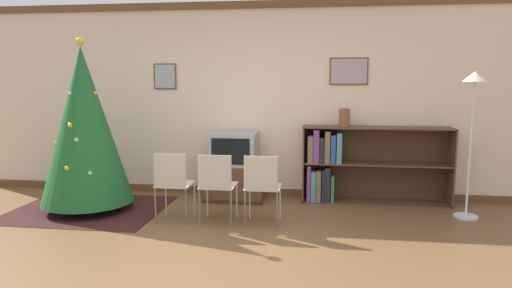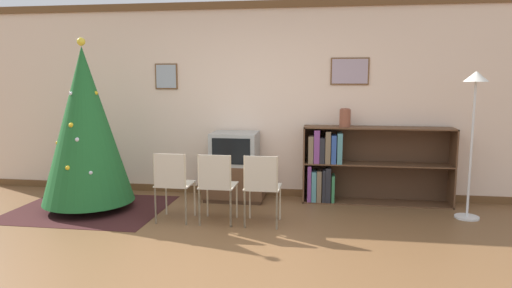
% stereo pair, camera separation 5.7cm
% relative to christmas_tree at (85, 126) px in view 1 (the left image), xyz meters
% --- Properties ---
extents(ground_plane, '(24.00, 24.00, 0.00)m').
position_rel_christmas_tree_xyz_m(ground_plane, '(1.98, -1.41, -1.07)').
color(ground_plane, brown).
extents(wall_back, '(8.41, 0.11, 2.70)m').
position_rel_christmas_tree_xyz_m(wall_back, '(1.98, 1.08, 0.28)').
color(wall_back, beige).
rests_on(wall_back, ground_plane).
extents(area_rug, '(1.88, 1.54, 0.01)m').
position_rel_christmas_tree_xyz_m(area_rug, '(0.00, 0.00, -1.07)').
color(area_rug, '#381919').
rests_on(area_rug, ground_plane).
extents(christmas_tree, '(1.13, 1.13, 2.14)m').
position_rel_christmas_tree_xyz_m(christmas_tree, '(0.00, 0.00, 0.00)').
color(christmas_tree, maroon).
rests_on(christmas_tree, area_rug).
extents(tv_console, '(0.81, 0.54, 0.49)m').
position_rel_christmas_tree_xyz_m(tv_console, '(1.75, 0.74, -0.83)').
color(tv_console, '#412A1A').
rests_on(tv_console, ground_plane).
extents(television, '(0.62, 0.53, 0.44)m').
position_rel_christmas_tree_xyz_m(television, '(1.75, 0.74, -0.36)').
color(television, '#9E9E99').
rests_on(television, tv_console).
extents(folding_chair_left, '(0.40, 0.40, 0.82)m').
position_rel_christmas_tree_xyz_m(folding_chair_left, '(1.23, -0.34, -0.60)').
color(folding_chair_left, '#BCB29E').
rests_on(folding_chair_left, ground_plane).
extents(folding_chair_center, '(0.40, 0.40, 0.82)m').
position_rel_christmas_tree_xyz_m(folding_chair_center, '(1.75, -0.34, -0.60)').
color(folding_chair_center, '#BCB29E').
rests_on(folding_chair_center, ground_plane).
extents(folding_chair_right, '(0.40, 0.40, 0.82)m').
position_rel_christmas_tree_xyz_m(folding_chair_right, '(2.27, -0.34, -0.60)').
color(folding_chair_right, '#BCB29E').
rests_on(folding_chair_right, ground_plane).
extents(bookshelf, '(1.94, 0.36, 1.02)m').
position_rel_christmas_tree_xyz_m(bookshelf, '(3.30, 0.85, -0.56)').
color(bookshelf, brown).
rests_on(bookshelf, ground_plane).
extents(vase, '(0.15, 0.15, 0.24)m').
position_rel_christmas_tree_xyz_m(vase, '(3.21, 0.81, 0.07)').
color(vase, brown).
rests_on(vase, bookshelf).
extents(standing_lamp, '(0.28, 0.28, 1.74)m').
position_rel_christmas_tree_xyz_m(standing_lamp, '(4.66, 0.31, 0.26)').
color(standing_lamp, silver).
rests_on(standing_lamp, ground_plane).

